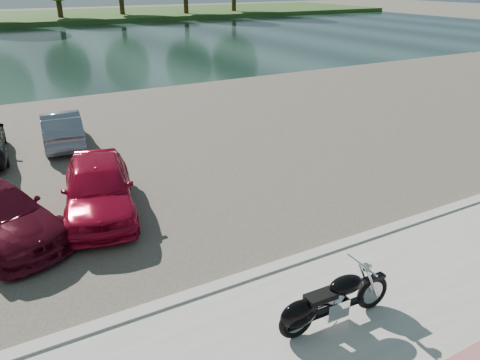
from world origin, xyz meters
name	(u,v)px	position (x,y,z in m)	size (l,w,h in m)	color
ground	(380,309)	(0.00, 0.00, 0.00)	(200.00, 200.00, 0.00)	#595447
promenade	(424,340)	(0.00, -1.00, 0.05)	(60.00, 6.00, 0.10)	#A09F97
kerb	(315,255)	(0.00, 2.00, 0.07)	(60.00, 0.30, 0.14)	#A09F97
parking_lot	(166,142)	(0.00, 11.00, 0.02)	(60.00, 18.00, 0.04)	#433E36
river	(45,48)	(0.00, 40.00, 0.00)	(120.00, 40.00, 0.00)	#182C28
far_bank	(9,18)	(0.00, 72.00, 0.30)	(120.00, 24.00, 0.60)	#254B1A
motorcycle	(326,304)	(-1.27, 0.09, 0.56)	(2.33, 0.75, 1.05)	black
car_4	(98,187)	(-3.57, 6.42, 0.77)	(1.72, 4.27, 1.45)	#A70B2A
car_9	(61,128)	(-3.40, 12.57, 0.67)	(1.33, 3.82, 1.26)	gray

